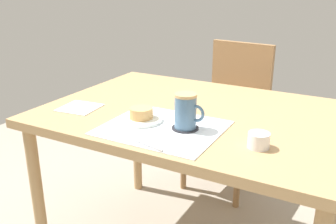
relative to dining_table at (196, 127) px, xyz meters
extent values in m
cylinder|color=tan|center=(-0.55, -0.38, -0.31)|extent=(0.05, 0.05, 0.68)
cylinder|color=tan|center=(-0.55, 0.38, -0.31)|extent=(0.05, 0.05, 0.68)
cube|color=tan|center=(0.00, 0.00, 0.05)|extent=(1.21, 0.87, 0.04)
cylinder|color=#997047|center=(0.05, 0.48, -0.44)|extent=(0.04, 0.04, 0.41)
cylinder|color=#997047|center=(-0.30, 0.51, -0.44)|extent=(0.04, 0.04, 0.41)
cylinder|color=#997047|center=(0.09, 0.83, -0.44)|extent=(0.04, 0.04, 0.41)
cylinder|color=#997047|center=(-0.27, 0.87, -0.44)|extent=(0.04, 0.04, 0.41)
cube|color=#997047|center=(-0.11, 0.67, -0.22)|extent=(0.46, 0.46, 0.04)
cube|color=#997047|center=(-0.09, 0.86, 0.01)|extent=(0.39, 0.07, 0.43)
cube|color=white|center=(-0.03, -0.23, 0.07)|extent=(0.41, 0.36, 0.00)
cylinder|color=silver|center=(-0.13, -0.21, 0.08)|extent=(0.16, 0.16, 0.01)
cylinder|color=#E0A860|center=(-0.13, -0.21, 0.11)|extent=(0.09, 0.09, 0.04)
cylinder|color=#232328|center=(0.05, -0.20, 0.08)|extent=(0.10, 0.10, 0.00)
cylinder|color=slate|center=(0.05, -0.20, 0.14)|extent=(0.08, 0.08, 0.12)
cylinder|color=tan|center=(0.05, -0.20, 0.20)|extent=(0.08, 0.08, 0.01)
torus|color=slate|center=(0.09, -0.20, 0.14)|extent=(0.06, 0.01, 0.06)
cylinder|color=silver|center=(0.01, -0.39, 0.08)|extent=(0.13, 0.04, 0.01)
cube|color=white|center=(-0.44, -0.20, 0.07)|extent=(0.17, 0.17, 0.00)
cylinder|color=white|center=(0.32, -0.23, 0.10)|extent=(0.07, 0.07, 0.05)
camera|label=1|loc=(0.58, -1.32, 0.58)|focal=40.00mm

